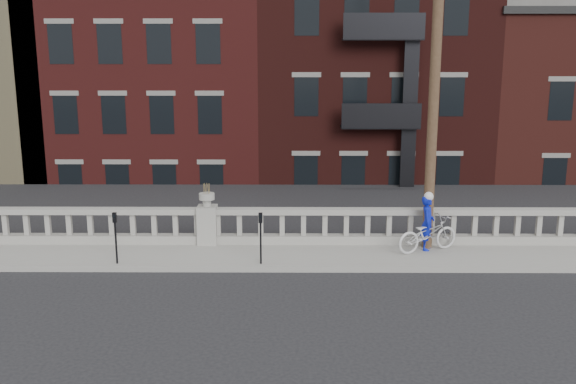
% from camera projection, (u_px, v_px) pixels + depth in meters
% --- Properties ---
extents(ground, '(120.00, 120.00, 0.00)m').
position_uv_depth(ground, '(186.00, 300.00, 14.57)').
color(ground, black).
rests_on(ground, ground).
extents(sidewalk, '(32.00, 2.20, 0.15)m').
position_uv_depth(sidewalk, '(204.00, 256.00, 17.48)').
color(sidewalk, gray).
rests_on(sidewalk, ground).
extents(balustrade, '(28.00, 0.34, 1.03)m').
position_uv_depth(balustrade, '(208.00, 227.00, 18.29)').
color(balustrade, gray).
rests_on(balustrade, sidewalk).
extents(planter_pedestal, '(0.55, 0.55, 1.76)m').
position_uv_depth(planter_pedestal, '(207.00, 220.00, 18.25)').
color(planter_pedestal, gray).
rests_on(planter_pedestal, sidewalk).
extents(lower_level, '(80.00, 44.00, 20.80)m').
position_uv_depth(lower_level, '(260.00, 103.00, 36.51)').
color(lower_level, '#605E59').
rests_on(lower_level, ground).
extents(utility_pole, '(1.60, 0.28, 10.00)m').
position_uv_depth(utility_pole, '(435.00, 63.00, 16.92)').
color(utility_pole, '#422D1E').
rests_on(utility_pole, sidewalk).
extents(parking_meter_b, '(0.10, 0.09, 1.36)m').
position_uv_depth(parking_meter_b, '(115.00, 232.00, 16.47)').
color(parking_meter_b, black).
rests_on(parking_meter_b, sidewalk).
extents(parking_meter_c, '(0.10, 0.09, 1.36)m').
position_uv_depth(parking_meter_c, '(261.00, 232.00, 16.45)').
color(parking_meter_c, black).
rests_on(parking_meter_c, sidewalk).
extents(bicycle, '(1.97, 1.38, 0.98)m').
position_uv_depth(bicycle, '(427.00, 234.00, 17.57)').
color(bicycle, silver).
rests_on(bicycle, sidewalk).
extents(cyclist, '(0.51, 0.64, 1.53)m').
position_uv_depth(cyclist, '(427.00, 223.00, 17.67)').
color(cyclist, '#0B18A9').
rests_on(cyclist, sidewalk).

